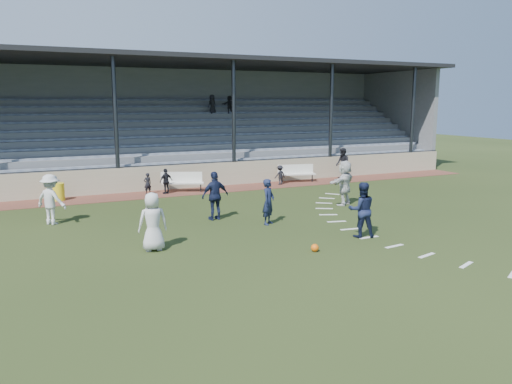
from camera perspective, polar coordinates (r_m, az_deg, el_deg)
ground at (r=14.99m, az=4.08°, el=-6.44°), size 90.00×90.00×0.00m
cinder_track at (r=24.45m, az=-7.97°, el=0.03°), size 34.00×2.00×0.02m
retaining_wall at (r=25.35m, az=-8.70°, el=1.72°), size 34.00×0.18×1.20m
bench_left at (r=24.40m, az=-8.43°, el=1.36°), size 2.00×1.20×0.95m
bench_right at (r=27.18m, az=4.63°, el=2.33°), size 2.04×0.86×0.95m
trash_bin at (r=23.60m, az=-21.61°, el=0.02°), size 0.48×0.48×0.77m
football at (r=14.70m, az=6.74°, el=-6.35°), size 0.23×0.23×0.23m
player_white_lead at (r=14.84m, az=-11.72°, el=-3.34°), size 0.87×0.60×1.73m
player_navy_lead at (r=17.67m, az=1.43°, el=-1.13°), size 0.71×0.68×1.63m
player_navy_mid at (r=16.34m, az=11.98°, el=-2.00°), size 1.05×0.93×1.79m
player_white_wing at (r=19.09m, az=-22.38°, el=-0.80°), size 1.30×1.29×1.80m
player_navy_wing at (r=18.40m, az=-4.69°, el=-0.43°), size 1.10×0.56×1.80m
player_white_back at (r=21.34m, az=10.08°, el=1.05°), size 1.81×1.33×1.90m
official at (r=28.37m, az=9.86°, el=3.20°), size 0.82×0.97×1.77m
sub_left_near at (r=24.02m, az=-12.29°, el=0.95°), size 0.41×0.32×1.01m
sub_left_far at (r=23.94m, az=-10.24°, el=1.22°), size 0.76×0.52×1.20m
sub_right at (r=26.27m, az=2.76°, el=1.96°), size 0.72×0.51×1.02m
grandstand at (r=29.71m, az=-11.37°, el=5.98°), size 34.60×9.00×6.61m
penalty_arc at (r=17.31m, az=16.13°, el=-4.52°), size 3.89×14.63×0.01m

